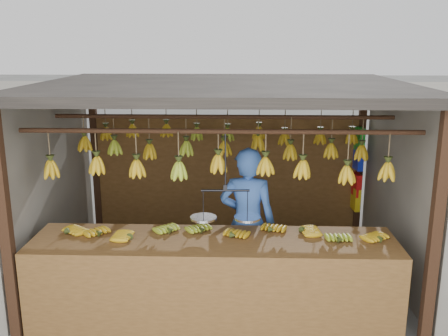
{
  "coord_description": "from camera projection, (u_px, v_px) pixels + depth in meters",
  "views": [
    {
      "loc": [
        0.2,
        -5.85,
        2.85
      ],
      "look_at": [
        0.0,
        0.3,
        1.3
      ],
      "focal_mm": 40.0,
      "sensor_mm": 36.0,
      "label": 1
    }
  ],
  "objects": [
    {
      "name": "counter",
      "position": [
        213.0,
        261.0,
        5.0
      ],
      "size": [
        3.73,
        0.85,
        0.96
      ],
      "color": "brown",
      "rests_on": "ground"
    },
    {
      "name": "vendor",
      "position": [
        247.0,
        222.0,
        5.66
      ],
      "size": [
        0.68,
        0.49,
        1.74
      ],
      "primitive_type": "imported",
      "rotation": [
        0.0,
        0.0,
        3.01
      ],
      "color": "#3359A5",
      "rests_on": "ground"
    },
    {
      "name": "balance_scale",
      "position": [
        225.0,
        213.0,
        5.12
      ],
      "size": [
        0.72,
        0.28,
        0.92
      ],
      "color": "black",
      "rests_on": "ground"
    },
    {
      "name": "hanging_bananas",
      "position": [
        223.0,
        149.0,
        5.98
      ],
      "size": [
        3.63,
        2.24,
        0.39
      ],
      "color": "#BB8D13",
      "rests_on": "ground"
    },
    {
      "name": "ground",
      "position": [
        223.0,
        272.0,
        6.37
      ],
      "size": [
        80.0,
        80.0,
        0.0
      ],
      "primitive_type": "plane",
      "color": "#5B5B57"
    },
    {
      "name": "bag_bundles",
      "position": [
        357.0,
        170.0,
        7.37
      ],
      "size": [
        0.08,
        0.26,
        1.25
      ],
      "color": "#199926",
      "rests_on": "ground"
    },
    {
      "name": "stall",
      "position": [
        224.0,
        115.0,
        6.2
      ],
      "size": [
        4.3,
        3.3,
        2.4
      ],
      "color": "black",
      "rests_on": "ground"
    }
  ]
}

